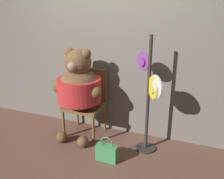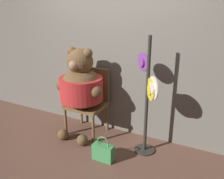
# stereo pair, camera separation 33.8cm
# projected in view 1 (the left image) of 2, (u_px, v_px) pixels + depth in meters

# --- Properties ---
(ground_plane) EXTENTS (14.00, 14.00, 0.00)m
(ground_plane) POSITION_uv_depth(u_px,v_px,m) (94.00, 144.00, 3.58)
(ground_plane) COLOR brown
(wall_back) EXTENTS (8.00, 0.10, 2.27)m
(wall_back) POSITION_uv_depth(u_px,v_px,m) (109.00, 58.00, 3.71)
(wall_back) COLOR slate
(wall_back) RESTS_ON ground_plane
(chair) EXTENTS (0.55, 0.48, 0.99)m
(chair) POSITION_uv_depth(u_px,v_px,m) (87.00, 99.00, 3.78)
(chair) COLOR brown
(chair) RESTS_ON ground_plane
(teddy_bear) EXTENTS (0.76, 0.67, 1.34)m
(teddy_bear) POSITION_uv_depth(u_px,v_px,m) (79.00, 87.00, 3.56)
(teddy_bear) COLOR brown
(teddy_bear) RESTS_ON ground_plane
(hat_display_rack) EXTENTS (0.42, 0.43, 1.57)m
(hat_display_rack) POSITION_uv_depth(u_px,v_px,m) (149.00, 96.00, 3.18)
(hat_display_rack) COLOR #332D28
(hat_display_rack) RESTS_ON ground_plane
(handbag_on_ground) EXTENTS (0.28, 0.12, 0.34)m
(handbag_on_ground) POSITION_uv_depth(u_px,v_px,m) (107.00, 152.00, 3.20)
(handbag_on_ground) COLOR #479E56
(handbag_on_ground) RESTS_ON ground_plane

